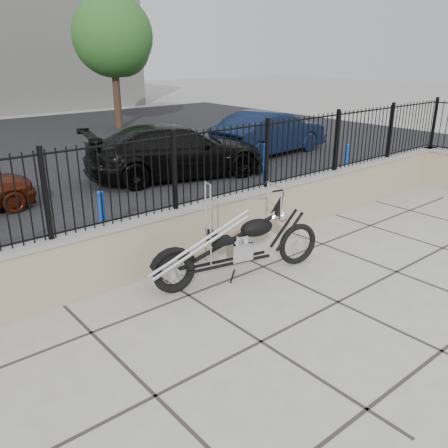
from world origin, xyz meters
TOP-DOWN VIEW (x-y plane):
  - ground_plane at (0.00, 0.00)m, footprint 90.00×90.00m
  - parking_lot at (0.00, 12.50)m, footprint 30.00×30.00m
  - retaining_wall at (0.00, 2.50)m, footprint 14.00×0.36m
  - iron_fence at (0.00, 2.50)m, footprint 14.00×0.08m
  - chopper_motorcycle at (-0.60, 1.48)m, footprint 2.73×1.06m
  - car_black at (2.25, 7.21)m, footprint 5.33×3.22m
  - car_blue at (6.37, 7.75)m, footprint 4.50×1.90m
  - bollard_a at (-1.48, 4.17)m, footprint 0.15×0.15m
  - bollard_b at (3.44, 4.96)m, footprint 0.14×0.14m
  - bollard_c at (6.07, 4.41)m, footprint 0.13×0.13m
  - tree_right at (5.18, 16.09)m, footprint 3.40×3.40m

SIDE VIEW (x-z plane):
  - ground_plane at x=0.00m, z-range 0.00..0.00m
  - parking_lot at x=0.00m, z-range 0.00..0.00m
  - bollard_c at x=6.07m, z-range 0.00..0.86m
  - bollard_a at x=-1.48m, z-range 0.00..0.95m
  - retaining_wall at x=0.00m, z-range 0.00..0.96m
  - bollard_b at x=3.44m, z-range 0.00..1.11m
  - car_blue at x=6.37m, z-range 0.00..1.44m
  - car_black at x=2.25m, z-range 0.00..1.45m
  - chopper_motorcycle at x=-0.60m, z-range 0.00..1.61m
  - iron_fence at x=0.00m, z-range 0.96..2.16m
  - tree_right at x=5.18m, z-range 1.15..6.89m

